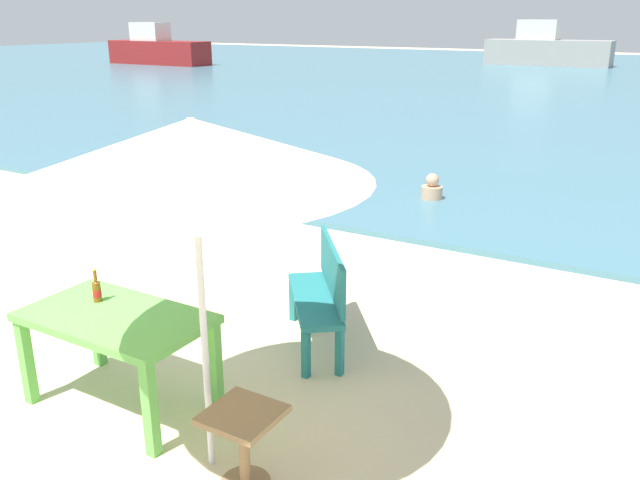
% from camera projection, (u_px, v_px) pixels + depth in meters
% --- Properties ---
extents(ground_plane, '(120.00, 120.00, 0.00)m').
position_uv_depth(ground_plane, '(126.00, 444.00, 4.61)').
color(ground_plane, beige).
extents(sea_water, '(120.00, 50.00, 0.08)m').
position_uv_depth(sea_water, '(634.00, 84.00, 29.05)').
color(sea_water, teal).
rests_on(sea_water, ground_plane).
extents(picnic_table_green, '(1.40, 0.80, 0.76)m').
position_uv_depth(picnic_table_green, '(116.00, 328.00, 4.88)').
color(picnic_table_green, '#60B24C').
rests_on(picnic_table_green, ground_plane).
extents(beer_bottle_amber, '(0.07, 0.07, 0.26)m').
position_uv_depth(beer_bottle_amber, '(97.00, 290.00, 5.03)').
color(beer_bottle_amber, brown).
rests_on(beer_bottle_amber, picnic_table_green).
extents(patio_umbrella, '(2.10, 2.10, 2.30)m').
position_uv_depth(patio_umbrella, '(192.00, 150.00, 3.73)').
color(patio_umbrella, silver).
rests_on(patio_umbrella, ground_plane).
extents(side_table_wood, '(0.44, 0.44, 0.54)m').
position_uv_depth(side_table_wood, '(244.00, 438.00, 4.09)').
color(side_table_wood, olive).
rests_on(side_table_wood, ground_plane).
extents(bench_teal_center, '(1.03, 1.17, 0.95)m').
position_uv_depth(bench_teal_center, '(322.00, 290.00, 5.83)').
color(bench_teal_center, '#237275').
rests_on(bench_teal_center, ground_plane).
extents(swimmer_person, '(0.34, 0.34, 0.41)m').
position_uv_depth(swimmer_person, '(432.00, 189.00, 10.49)').
color(swimmer_person, tan).
rests_on(swimmer_person, sea_water).
extents(boat_fishing_trawler, '(6.77, 1.85, 2.46)m').
position_uv_depth(boat_fishing_trawler, '(158.00, 49.00, 40.42)').
color(boat_fishing_trawler, maroon).
rests_on(boat_fishing_trawler, sea_water).
extents(boat_ferry, '(7.21, 1.97, 2.62)m').
position_uv_depth(boat_ferry, '(546.00, 49.00, 39.38)').
color(boat_ferry, gray).
rests_on(boat_ferry, sea_water).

